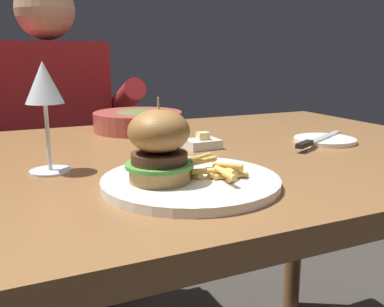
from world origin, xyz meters
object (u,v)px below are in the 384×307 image
(burger_sandwich, at_px, (159,146))
(butter_dish, at_px, (203,143))
(main_plate, at_px, (188,182))
(wine_glass, at_px, (44,89))
(diner_person, at_px, (57,165))
(soup_bowl, at_px, (138,120))
(table_knife, at_px, (316,140))
(bread_plate, at_px, (325,140))

(burger_sandwich, bearing_deg, butter_dish, 51.42)
(main_plate, height_order, wine_glass, wine_glass)
(burger_sandwich, relative_size, diner_person, 0.11)
(butter_dish, relative_size, soup_bowl, 0.30)
(butter_dish, distance_m, soup_bowl, 0.28)
(burger_sandwich, relative_size, soup_bowl, 0.54)
(table_knife, distance_m, diner_person, 0.92)
(soup_bowl, bearing_deg, table_knife, -49.97)
(bread_plate, xyz_separation_m, soup_bowl, (-0.35, 0.33, 0.02))
(wine_glass, xyz_separation_m, bread_plate, (0.61, 0.00, -0.14))
(butter_dish, xyz_separation_m, diner_person, (-0.23, 0.69, -0.19))
(main_plate, bearing_deg, butter_dish, 59.27)
(main_plate, bearing_deg, table_knife, 21.92)
(burger_sandwich, height_order, diner_person, diner_person)
(diner_person, bearing_deg, butter_dish, -71.62)
(burger_sandwich, xyz_separation_m, butter_dish, (0.19, 0.23, -0.06))
(main_plate, relative_size, bread_plate, 1.96)
(soup_bowl, height_order, diner_person, diner_person)
(table_knife, bearing_deg, soup_bowl, 130.03)
(burger_sandwich, relative_size, butter_dish, 1.77)
(burger_sandwich, bearing_deg, table_knife, 19.54)
(burger_sandwich, bearing_deg, soup_bowl, 75.87)
(bread_plate, height_order, table_knife, table_knife)
(main_plate, distance_m, soup_bowl, 0.52)
(main_plate, xyz_separation_m, diner_person, (-0.09, 0.92, -0.18))
(main_plate, distance_m, burger_sandwich, 0.08)
(wine_glass, relative_size, table_knife, 0.88)
(butter_dish, bearing_deg, wine_glass, -169.50)
(bread_plate, relative_size, soup_bowl, 0.60)
(bread_plate, bearing_deg, wine_glass, -179.75)
(main_plate, height_order, table_knife, table_knife)
(wine_glass, height_order, table_knife, wine_glass)
(bread_plate, bearing_deg, soup_bowl, 136.06)
(burger_sandwich, xyz_separation_m, diner_person, (-0.04, 0.92, -0.24))
(main_plate, height_order, butter_dish, butter_dish)
(burger_sandwich, relative_size, table_knife, 0.58)
(wine_glass, distance_m, soup_bowl, 0.45)
(burger_sandwich, xyz_separation_m, soup_bowl, (0.13, 0.51, -0.04))
(burger_sandwich, xyz_separation_m, table_knife, (0.43, 0.15, -0.05))
(main_plate, xyz_separation_m, bread_plate, (0.43, 0.18, -0.00))
(wine_glass, distance_m, bread_plate, 0.63)
(main_plate, height_order, diner_person, diner_person)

